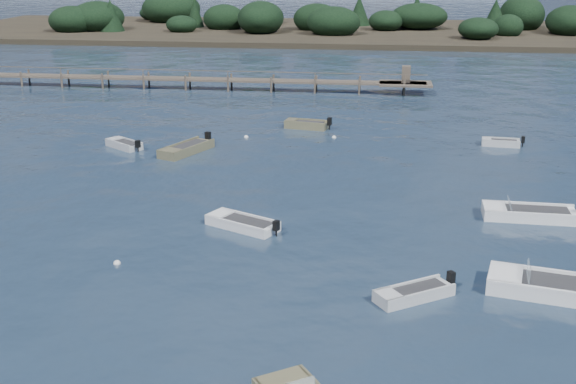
# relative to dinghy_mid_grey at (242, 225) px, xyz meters

# --- Properties ---
(ground) EXTENTS (400.00, 400.00, 0.00)m
(ground) POSITION_rel_dinghy_mid_grey_xyz_m (5.07, 48.86, -0.14)
(ground) COLOR #152232
(ground) RESTS_ON ground
(dinghy_mid_grey) EXTENTS (3.97, 2.94, 1.02)m
(dinghy_mid_grey) POSITION_rel_dinghy_mid_grey_xyz_m (0.00, 0.00, 0.00)
(dinghy_mid_grey) COLOR silver
(dinghy_mid_grey) RESTS_ON ground
(dinghy_mid_white_a) EXTENTS (6.03, 3.22, 1.38)m
(dinghy_mid_white_a) POSITION_rel_dinghy_mid_grey_xyz_m (13.90, -5.73, 0.04)
(dinghy_mid_white_a) COLOR silver
(dinghy_mid_white_a) RESTS_ON ground
(tender_far_grey) EXTENTS (3.04, 2.65, 1.04)m
(tender_far_grey) POSITION_rel_dinghy_mid_grey_xyz_m (-11.04, 14.12, 0.01)
(tender_far_grey) COLOR #A7ABAE
(tender_far_grey) RESTS_ON ground
(dinghy_extra_b) EXTENTS (3.34, 2.74, 0.99)m
(dinghy_extra_b) POSITION_rel_dinghy_mid_grey_xyz_m (8.16, -6.76, -0.00)
(dinghy_extra_b) COLOR #A7ABAE
(dinghy_extra_b) RESTS_ON ground
(dinghy_extra_a) EXTENTS (3.15, 4.78, 1.21)m
(dinghy_extra_a) POSITION_rel_dinghy_mid_grey_xyz_m (-6.38, 13.38, 0.03)
(dinghy_extra_a) COLOR #706B4B
(dinghy_extra_a) RESTS_ON ground
(dinghy_mid_white_b) EXTENTS (5.06, 1.94, 1.25)m
(dinghy_mid_white_b) POSITION_rel_dinghy_mid_grey_xyz_m (14.40, 3.11, 0.03)
(dinghy_mid_white_b) COLOR silver
(dinghy_mid_white_b) RESTS_ON ground
(tender_far_white) EXTENTS (3.72, 1.88, 1.25)m
(tender_far_white) POSITION_rel_dinghy_mid_grey_xyz_m (1.04, 21.54, 0.04)
(tender_far_white) COLOR #706B4B
(tender_far_white) RESTS_ON ground
(tender_far_grey_b) EXTENTS (2.95, 1.30, 1.00)m
(tender_far_grey_b) POSITION_rel_dinghy_mid_grey_xyz_m (15.22, 17.95, 0.00)
(tender_far_grey_b) COLOR #A7ABAE
(tender_far_grey_b) RESTS_ON ground
(buoy_c) EXTENTS (0.32, 0.32, 0.32)m
(buoy_c) POSITION_rel_dinghy_mid_grey_xyz_m (-4.69, -4.99, -0.14)
(buoy_c) COLOR silver
(buoy_c) RESTS_ON ground
(buoy_e) EXTENTS (0.32, 0.32, 0.32)m
(buoy_e) POSITION_rel_dinghy_mid_grey_xyz_m (3.37, 18.81, -0.14)
(buoy_e) COLOR silver
(buoy_e) RESTS_ON ground
(buoy_extra_a) EXTENTS (0.32, 0.32, 0.32)m
(buoy_extra_a) POSITION_rel_dinghy_mid_grey_xyz_m (-3.11, 18.15, -0.14)
(buoy_extra_a) COLOR silver
(buoy_extra_a) RESTS_ON ground
(jetty) EXTENTS (64.50, 3.20, 3.40)m
(jetty) POSITION_rel_dinghy_mid_grey_xyz_m (-16.67, 36.86, 0.85)
(jetty) COLOR brown
(jetty) RESTS_ON ground
(far_headland) EXTENTS (190.00, 40.00, 5.80)m
(far_headland) POSITION_rel_dinghy_mid_grey_xyz_m (30.07, 88.86, 1.83)
(far_headland) COLOR black
(far_headland) RESTS_ON ground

